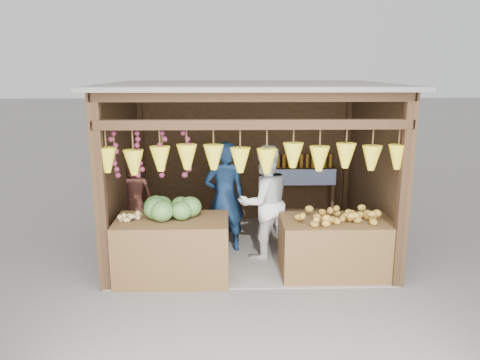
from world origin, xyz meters
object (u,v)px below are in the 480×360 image
at_px(man_standing, 225,198).
at_px(woman_standing, 264,202).
at_px(counter_left, 173,249).
at_px(vendor_seated, 135,193).
at_px(counter_right, 335,247).

bearing_deg(man_standing, woman_standing, 144.34).
relative_size(counter_left, woman_standing, 0.87).
bearing_deg(vendor_seated, man_standing, 170.33).
bearing_deg(counter_right, counter_left, -178.00).
distance_m(counter_right, woman_standing, 1.26).
bearing_deg(counter_left, counter_right, 2.00).
xyz_separation_m(counter_left, vendor_seated, (-0.76, 1.36, 0.45)).
xyz_separation_m(counter_left, woman_standing, (1.33, 0.73, 0.45)).
xyz_separation_m(counter_left, counter_right, (2.29, 0.08, -0.03)).
distance_m(man_standing, vendor_seated, 1.52).
height_order(woman_standing, vendor_seated, woman_standing).
distance_m(counter_left, counter_right, 2.30).
bearing_deg(man_standing, counter_left, 41.04).
bearing_deg(counter_left, woman_standing, 28.85).
xyz_separation_m(counter_right, woman_standing, (-0.97, 0.65, 0.48)).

